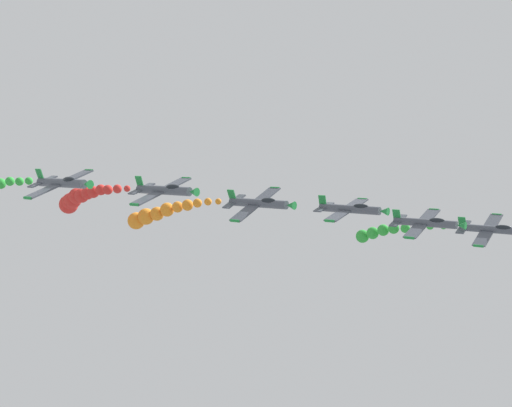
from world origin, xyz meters
The scene contains 9 objects.
airplane_lead centered at (-28.62, 21.72, 133.33)m, with size 8.85×10.35×4.28m.
smoke_trail_lead centered at (-30.15, 3.61, 131.32)m, with size 4.00×16.73×4.76m.
airplane_left_inner centered at (-18.43, 15.75, 134.82)m, with size 9.10×10.35×3.62m.
airplane_right_inner centered at (-9.67, 8.65, 136.99)m, with size 9.35×10.35×3.19m.
airplane_left_outer centered at (0.75, 1.08, 138.08)m, with size 8.91×10.35×4.15m.
smoke_trail_left_outer centered at (2.02, -16.92, 135.62)m, with size 3.68×16.35×5.21m.
airplane_right_outer centered at (10.20, -6.45, 139.95)m, with size 9.21×10.35×3.44m.
smoke_trail_right_outer centered at (6.45, -29.77, 137.48)m, with size 7.67×23.17×5.60m.
airplane_trailing centered at (18.60, -15.54, 140.90)m, with size 9.15×10.35×3.52m.
Camera 1 is at (61.59, 47.98, 144.61)m, focal length 42.01 mm.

